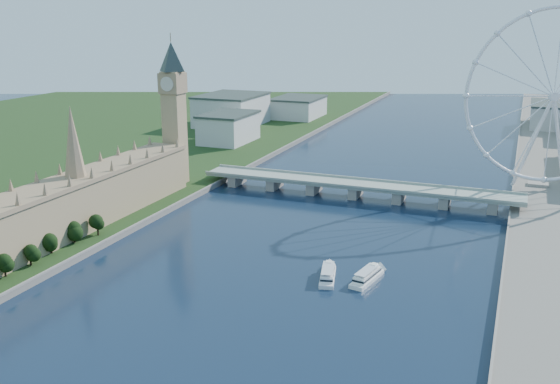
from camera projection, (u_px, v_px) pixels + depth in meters
The scene contains 7 objects.
parliament_range at pixel (78, 202), 353.08m from camera, with size 24.00×200.00×70.00m.
big_ben at pixel (173, 95), 436.80m from camera, with size 20.02×20.02×110.00m.
westminster_bridge at pixel (356, 187), 427.83m from camera, with size 220.00×22.00×9.50m.
london_eye at pixel (554, 97), 418.51m from camera, with size 113.60×39.12×124.30m.
city_skyline at pixel (457, 120), 644.30m from camera, with size 505.00×280.00×32.00m.
tour_boat_near at pixel (328, 279), 294.79m from camera, with size 7.06×27.74×6.11m, color silver, non-canonical shape.
tour_boat_far at pixel (367, 281), 292.56m from camera, with size 7.17×28.13×6.20m, color white, non-canonical shape.
Camera 1 is at (102.01, -103.22, 119.67)m, focal length 40.00 mm.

